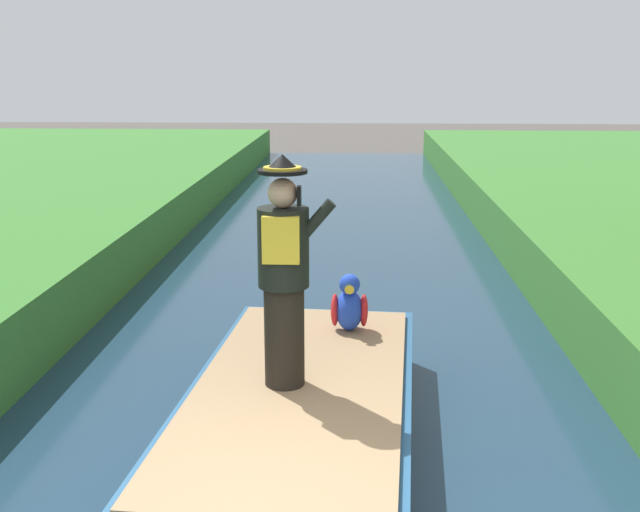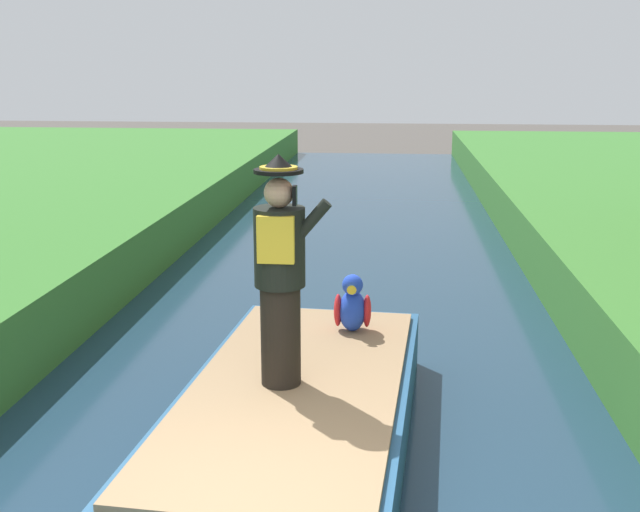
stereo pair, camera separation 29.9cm
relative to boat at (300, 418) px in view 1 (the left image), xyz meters
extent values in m
cube|color=#23517A|center=(0.00, 0.00, -0.02)|extent=(2.09, 4.31, 0.56)
cube|color=#997A56|center=(0.00, 0.00, 0.28)|extent=(1.92, 3.97, 0.05)
cylinder|color=black|center=(-0.12, -0.01, 0.72)|extent=(0.32, 0.32, 0.82)
cylinder|color=black|center=(-0.12, -0.01, 1.44)|extent=(0.40, 0.40, 0.62)
cube|color=gold|center=(-0.12, -0.20, 1.54)|extent=(0.28, 0.06, 0.36)
sphere|color=#DBA884|center=(-0.12, -0.01, 1.86)|extent=(0.23, 0.23, 0.23)
cylinder|color=black|center=(-0.12, -0.01, 2.03)|extent=(0.38, 0.38, 0.03)
cone|color=black|center=(-0.12, -0.01, 2.10)|extent=(0.26, 0.26, 0.12)
cylinder|color=gold|center=(-0.12, -0.01, 2.05)|extent=(0.29, 0.29, 0.02)
cylinder|color=black|center=(0.10, -0.05, 1.62)|extent=(0.38, 0.09, 0.43)
cube|color=black|center=(0.01, -0.07, 1.85)|extent=(0.03, 0.08, 0.15)
ellipsoid|color=blue|center=(0.38, 1.31, 0.51)|extent=(0.26, 0.32, 0.40)
sphere|color=blue|center=(0.38, 1.27, 0.78)|extent=(0.20, 0.20, 0.20)
cone|color=yellow|center=(0.38, 1.17, 0.77)|extent=(0.09, 0.09, 0.09)
ellipsoid|color=red|center=(0.24, 1.31, 0.51)|extent=(0.08, 0.20, 0.32)
ellipsoid|color=red|center=(0.52, 1.31, 0.51)|extent=(0.08, 0.20, 0.32)
camera|label=1|loc=(0.46, -5.75, 2.81)|focal=43.14mm
camera|label=2|loc=(0.75, -5.73, 2.81)|focal=43.14mm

